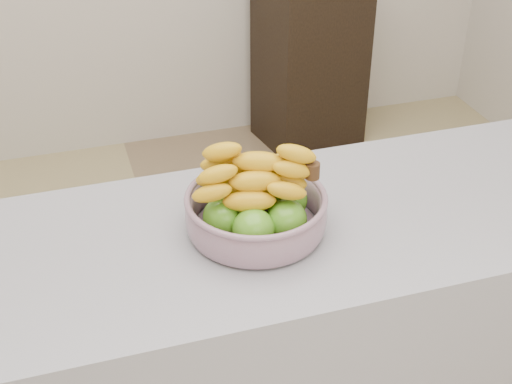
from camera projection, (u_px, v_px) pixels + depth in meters
counter at (229, 377)px, 1.82m from camera, size 2.00×0.60×0.90m
cabinet at (310, 61)px, 3.61m from camera, size 0.54×0.47×0.87m
fruit_bowl at (256, 207)px, 1.56m from camera, size 0.31×0.31×0.20m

